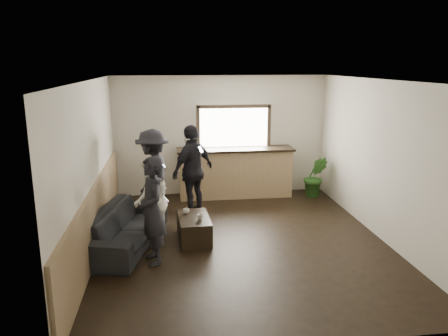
{
  "coord_description": "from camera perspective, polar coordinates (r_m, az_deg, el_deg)",
  "views": [
    {
      "loc": [
        -1.22,
        -7.13,
        3.08
      ],
      "look_at": [
        -0.26,
        0.4,
        1.24
      ],
      "focal_mm": 35.0,
      "sensor_mm": 36.0,
      "label": 1
    }
  ],
  "objects": [
    {
      "name": "ground",
      "position": [
        7.87,
        2.26,
        -9.46
      ],
      "size": [
        5.0,
        6.0,
        0.01
      ],
      "primitive_type": "cube",
      "color": "black"
    },
    {
      "name": "coffee_table",
      "position": [
        7.84,
        -3.94,
        -7.86
      ],
      "size": [
        0.58,
        0.99,
        0.43
      ],
      "primitive_type": "cube",
      "rotation": [
        0.0,
        0.0,
        0.05
      ],
      "color": "black",
      "rests_on": "ground"
    },
    {
      "name": "person_a",
      "position": [
        6.87,
        -9.35,
        -5.5
      ],
      "size": [
        0.57,
        0.71,
        1.71
      ],
      "rotation": [
        0.0,
        0.0,
        -1.27
      ],
      "color": "black",
      "rests_on": "ground"
    },
    {
      "name": "bar_counter",
      "position": [
        10.24,
        1.46,
        -0.18
      ],
      "size": [
        2.7,
        0.68,
        2.13
      ],
      "color": "#A18257",
      "rests_on": "ground"
    },
    {
      "name": "cup_b",
      "position": [
        7.63,
        -3.14,
        -6.39
      ],
      "size": [
        0.15,
        0.15,
        0.1
      ],
      "primitive_type": "imported",
      "rotation": [
        0.0,
        0.0,
        0.81
      ],
      "color": "silver",
      "rests_on": "coffee_table"
    },
    {
      "name": "cup_a",
      "position": [
        7.94,
        -4.95,
        -5.64
      ],
      "size": [
        0.16,
        0.16,
        0.09
      ],
      "primitive_type": "imported",
      "rotation": [
        0.0,
        0.0,
        2.44
      ],
      "color": "silver",
      "rests_on": "coffee_table"
    },
    {
      "name": "person_c",
      "position": [
        8.76,
        -9.27,
        -0.91
      ],
      "size": [
        0.97,
        1.32,
        1.82
      ],
      "rotation": [
        0.0,
        0.0,
        -1.84
      ],
      "color": "black",
      "rests_on": "ground"
    },
    {
      "name": "person_b",
      "position": [
        7.59,
        -9.5,
        -4.4
      ],
      "size": [
        0.65,
        0.79,
        1.51
      ],
      "rotation": [
        0.0,
        0.0,
        -1.46
      ],
      "color": "beige",
      "rests_on": "ground"
    },
    {
      "name": "person_d",
      "position": [
        8.92,
        -4.08,
        -0.33
      ],
      "size": [
        1.11,
        1.09,
        1.88
      ],
      "rotation": [
        0.0,
        0.0,
        -2.38
      ],
      "color": "black",
      "rests_on": "ground"
    },
    {
      "name": "room_shell",
      "position": [
        7.33,
        -3.33,
        0.88
      ],
      "size": [
        5.01,
        6.01,
        2.8
      ],
      "color": "silver",
      "rests_on": "ground"
    },
    {
      "name": "potted_plant",
      "position": [
        10.41,
        11.84,
        -1.11
      ],
      "size": [
        0.6,
        0.52,
        0.98
      ],
      "primitive_type": "imported",
      "rotation": [
        0.0,
        0.0,
        -0.17
      ],
      "color": "#2D6623",
      "rests_on": "ground"
    },
    {
      "name": "sofa",
      "position": [
        7.73,
        -12.75,
        -7.56
      ],
      "size": [
        1.42,
        2.43,
        0.67
      ],
      "primitive_type": "imported",
      "rotation": [
        0.0,
        0.0,
        1.32
      ],
      "color": "black",
      "rests_on": "ground"
    }
  ]
}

